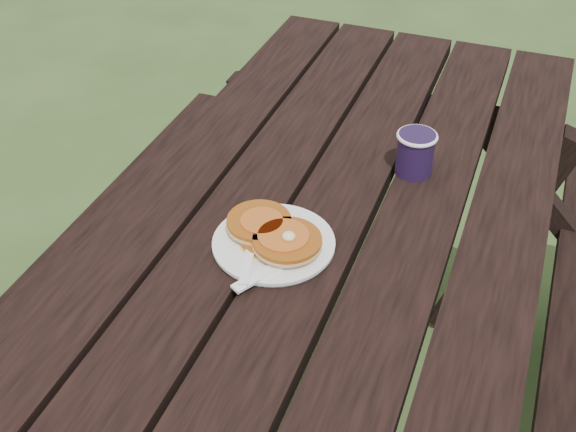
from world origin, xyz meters
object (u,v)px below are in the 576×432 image
(coffee_cup, at_px, (415,151))
(plate, at_px, (274,244))
(pancake_stack, at_px, (274,233))
(picnic_table, at_px, (307,389))

(coffee_cup, bearing_deg, plate, -119.66)
(plate, height_order, pancake_stack, pancake_stack)
(picnic_table, relative_size, plate, 8.90)
(plate, distance_m, coffee_cup, 0.35)
(plate, bearing_deg, coffee_cup, 60.34)
(picnic_table, bearing_deg, coffee_cup, 68.21)
(pancake_stack, xyz_separation_m, coffee_cup, (0.17, 0.30, 0.02))
(plate, relative_size, coffee_cup, 2.35)
(picnic_table, distance_m, plate, 0.39)
(picnic_table, height_order, coffee_cup, coffee_cup)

